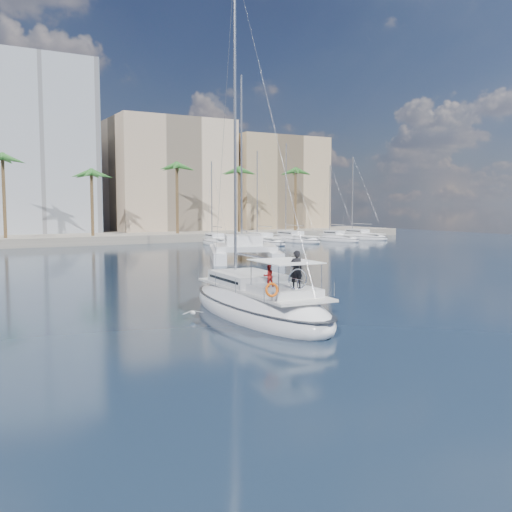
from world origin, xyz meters
TOP-DOWN VIEW (x-y plane):
  - ground at (0.00, 0.00)m, footprint 160.00×160.00m
  - quay at (0.00, 61.00)m, footprint 120.00×14.00m
  - building_beige at (22.00, 70.00)m, footprint 20.00×14.00m
  - building_tan_right at (42.00, 68.00)m, footprint 18.00×12.00m
  - palm_centre at (0.00, 57.00)m, footprint 3.60×3.60m
  - palm_right at (34.00, 57.00)m, footprint 3.60×3.60m
  - main_sloop at (-0.25, 0.46)m, footprint 4.80×13.09m
  - catamaran at (13.24, 26.81)m, footprint 11.21×14.59m
  - seagull at (-3.47, 1.28)m, footprint 1.09×0.47m
  - moored_yacht_a at (20.00, 47.00)m, footprint 3.37×9.52m
  - moored_yacht_b at (26.50, 45.00)m, footprint 3.32×10.83m
  - moored_yacht_c at (33.00, 47.00)m, footprint 3.98×12.33m
  - moored_yacht_d at (39.50, 45.00)m, footprint 3.52×9.55m
  - moored_yacht_e at (46.00, 47.00)m, footprint 4.61×11.11m

SIDE VIEW (x-z plane):
  - ground at x=0.00m, z-range 0.00..0.00m
  - moored_yacht_a at x=20.00m, z-range -5.95..5.95m
  - moored_yacht_b at x=26.50m, z-range -6.86..6.86m
  - moored_yacht_c at x=33.00m, z-range -7.77..7.77m
  - moored_yacht_d at x=39.50m, z-range -5.95..5.95m
  - moored_yacht_e at x=46.00m, z-range -6.86..6.86m
  - seagull at x=-3.47m, z-range 0.20..0.40m
  - main_sloop at x=-0.25m, z-range -9.00..10.12m
  - quay at x=0.00m, z-range 0.00..1.20m
  - catamaran at x=13.24m, z-range -8.29..10.64m
  - building_tan_right at x=42.00m, z-range 0.00..18.00m
  - building_beige at x=22.00m, z-range 0.00..20.00m
  - palm_centre at x=0.00m, z-range 4.13..16.43m
  - palm_right at x=34.00m, z-range 4.13..16.43m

